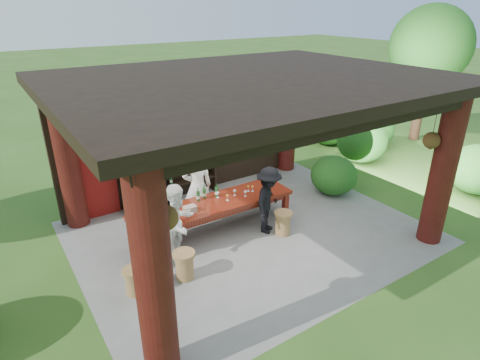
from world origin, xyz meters
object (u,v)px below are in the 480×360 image
napkin_basket (190,209)px  guest_man (268,200)px  stool_far_left (134,281)px  host (197,187)px  stool_near_right (283,222)px  stool_near_left (184,264)px  guest_woman (178,223)px  wine_shelf (169,161)px  tasting_table (213,207)px

napkin_basket → guest_man: bearing=-17.0°
stool_far_left → host: host is taller
stool_near_right → stool_far_left: size_ratio=1.07×
stool_near_left → guest_man: bearing=12.3°
stool_far_left → guest_woman: guest_woman is taller
stool_near_left → host: host is taller
wine_shelf → guest_man: bearing=-66.0°
stool_far_left → host: (2.16, 1.63, 0.66)m
host → stool_near_left: bearing=68.6°
wine_shelf → guest_woman: (-0.96, -2.52, -0.29)m
stool_near_right → napkin_basket: 2.11m
stool_near_right → host: size_ratio=0.30×
tasting_table → guest_man: (1.05, -0.63, 0.14)m
guest_man → napkin_basket: size_ratio=5.98×
napkin_basket → stool_far_left: bearing=-149.9°
stool_near_left → host: bearing=54.8°
tasting_table → stool_near_left: size_ratio=6.69×
wine_shelf → host: 1.42m
tasting_table → napkin_basket: bearing=-169.6°
stool_near_left → guest_man: size_ratio=0.36×
wine_shelf → guest_man: wine_shelf is taller
guest_man → stool_near_right: bearing=-90.6°
wine_shelf → stool_near_right: (1.37, -2.91, -0.83)m
tasting_table → stool_near_left: tasting_table is taller
host → napkin_basket: size_ratio=7.14×
stool_far_left → tasting_table: bearing=25.1°
stool_far_left → stool_near_right: bearing=2.1°
guest_man → stool_far_left: bearing=151.2°
guest_woman → stool_far_left: bearing=-177.4°
wine_shelf → guest_woman: size_ratio=1.54×
wine_shelf → stool_far_left: (-2.11, -3.04, -0.84)m
guest_man → napkin_basket: guest_man is taller
stool_near_right → napkin_basket: bearing=157.0°
tasting_table → stool_near_left: bearing=-138.6°
wine_shelf → stool_near_left: bearing=-110.4°
stool_near_left → stool_far_left: 0.95m
guest_man → host: bearing=96.6°
tasting_table → stool_near_left: (-1.29, -1.13, -0.34)m
stool_near_right → guest_man: (-0.21, 0.29, 0.49)m
guest_man → napkin_basket: (-1.68, 0.51, 0.04)m
napkin_basket → guest_woman: bearing=-138.3°
stool_far_left → guest_man: bearing=7.2°
napkin_basket → tasting_table: bearing=10.4°
stool_far_left → guest_woman: (1.15, 0.53, 0.55)m
stool_near_left → guest_woman: size_ratio=0.34×
stool_near_right → guest_woman: size_ratio=0.33×
tasting_table → guest_woman: guest_woman is taller
tasting_table → guest_woman: (-1.08, -0.52, 0.19)m
host → napkin_basket: 0.90m
stool_near_left → napkin_basket: 1.32m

